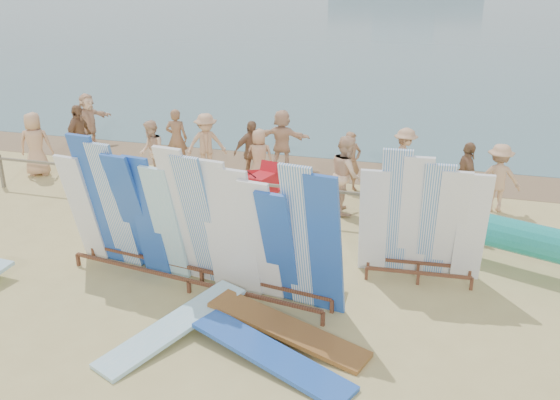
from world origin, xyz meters
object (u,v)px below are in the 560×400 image
(beachgoer_9, at_px, (404,159))
(beachgoer_7, at_px, (351,162))
(flat_board_b, at_px, (175,335))
(flat_board_d, at_px, (271,363))
(beach_chair_right, at_px, (255,195))
(beachgoer_6, at_px, (259,157))
(side_surfboard_rack, at_px, (422,222))
(beach_chair_left, at_px, (271,191))
(beachgoer_2, at_px, (152,152))
(vendor_table, at_px, (312,271))
(beachgoer_11, at_px, (89,120))
(beachgoer_5, at_px, (282,139))
(beachgoer_extra_0, at_px, (498,178))
(beachgoer_4, at_px, (251,152))
(stroller, at_px, (262,190))
(beachgoer_1, at_px, (177,138))
(beachgoer_3, at_px, (206,144))
(beachgoer_extra_1, at_px, (79,137))
(flat_board_c, at_px, (287,338))
(main_surfboard_rack, at_px, (193,225))
(beachgoer_8, at_px, (346,175))
(outrigger_canoe, at_px, (549,247))
(beachgoer_0, at_px, (35,144))
(beachgoer_10, at_px, (466,178))

(beachgoer_9, bearing_deg, beachgoer_7, 112.65)
(flat_board_b, distance_m, flat_board_d, 1.68)
(beach_chair_right, bearing_deg, beachgoer_6, 76.83)
(side_surfboard_rack, distance_m, beachgoer_7, 4.93)
(beach_chair_left, height_order, beachgoer_2, beachgoer_2)
(flat_board_d, bearing_deg, vendor_table, 20.88)
(beachgoer_11, bearing_deg, beachgoer_5, -77.20)
(beachgoer_extra_0, height_order, beachgoer_9, beachgoer_9)
(beachgoer_extra_0, distance_m, beachgoer_4, 6.26)
(stroller, xyz_separation_m, beachgoer_6, (-0.60, 1.57, 0.33))
(beachgoer_1, bearing_deg, beachgoer_3, 149.63)
(side_surfboard_rack, bearing_deg, beachgoer_1, 140.94)
(beachgoer_extra_1, bearing_deg, beachgoer_2, -101.78)
(flat_board_c, bearing_deg, beach_chair_right, 39.69)
(beachgoer_2, xyz_separation_m, beachgoer_3, (1.17, 1.00, 0.03))
(side_surfboard_rack, relative_size, beachgoer_extra_0, 1.56)
(beachgoer_extra_0, relative_size, beachgoer_extra_1, 0.88)
(main_surfboard_rack, height_order, beachgoer_8, main_surfboard_rack)
(beachgoer_4, distance_m, beachgoer_5, 1.66)
(outrigger_canoe, bearing_deg, beachgoer_1, 175.68)
(flat_board_d, relative_size, beachgoer_8, 1.45)
(vendor_table, height_order, flat_board_c, vendor_table)
(beachgoer_6, distance_m, beachgoer_0, 6.32)
(stroller, height_order, beachgoer_5, beachgoer_5)
(flat_board_c, xyz_separation_m, beachgoer_3, (-4.40, 7.20, 0.87))
(flat_board_d, bearing_deg, beachgoer_1, 55.42)
(side_surfboard_rack, height_order, beachgoer_3, side_surfboard_rack)
(outrigger_canoe, bearing_deg, beachgoer_3, 175.16)
(vendor_table, xyz_separation_m, beachgoer_3, (-4.40, 5.58, 0.52))
(beachgoer_2, bearing_deg, beachgoer_0, -113.42)
(beachgoer_extra_0, relative_size, beachgoer_7, 1.04)
(flat_board_d, bearing_deg, beachgoer_extra_0, -2.70)
(stroller, relative_size, beachgoer_1, 0.63)
(beach_chair_left, xyz_separation_m, beach_chair_right, (-0.29, -0.40, -0.01))
(beachgoer_9, height_order, beachgoer_5, beachgoer_5)
(flat_board_b, height_order, beachgoer_3, beachgoer_3)
(beachgoer_10, height_order, beachgoer_1, beachgoer_1)
(beachgoer_8, bearing_deg, beachgoer_11, 52.16)
(stroller, height_order, beachgoer_9, beachgoer_9)
(flat_board_b, distance_m, beachgoer_3, 8.14)
(beachgoer_2, distance_m, beachgoer_extra_0, 8.89)
(beach_chair_left, relative_size, beachgoer_11, 0.49)
(flat_board_d, distance_m, beachgoer_extra_1, 11.02)
(main_surfboard_rack, distance_m, side_surfboard_rack, 4.09)
(beachgoer_2, height_order, beachgoer_8, beachgoer_8)
(vendor_table, height_order, beachgoer_1, beachgoer_1)
(beachgoer_8, height_order, beachgoer_7, beachgoer_8)
(beachgoer_extra_0, height_order, beachgoer_0, beachgoer_0)
(side_surfboard_rack, distance_m, flat_board_c, 3.31)
(side_surfboard_rack, xyz_separation_m, vendor_table, (-1.80, -0.91, -0.79))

